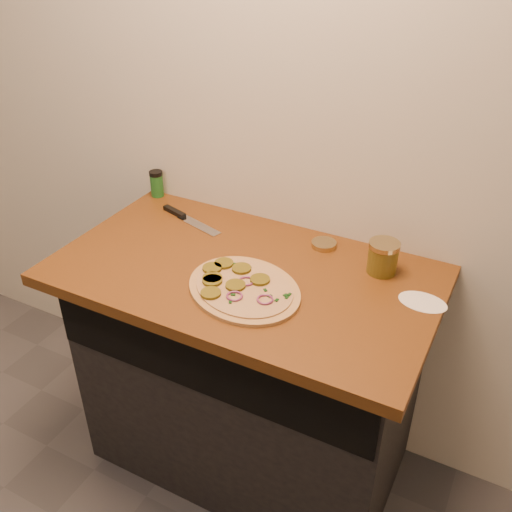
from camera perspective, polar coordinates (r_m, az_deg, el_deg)
The scene contains 8 objects.
cabinet at distance 2.10m, azimuth -0.61°, elevation -11.64°, with size 1.10×0.60×0.86m, color black.
countertop at distance 1.80m, azimuth -1.14°, elevation -1.82°, with size 1.20×0.70×0.04m, color brown.
pizza at distance 1.69m, azimuth -1.38°, elevation -3.15°, with size 0.49×0.49×0.03m.
chefs_knife at distance 2.08m, azimuth -7.04°, elevation 3.79°, with size 0.28×0.11×0.02m.
mason_jar_lid at distance 1.91m, azimuth 6.81°, elevation 1.17°, with size 0.08×0.08×0.02m, color tan.
salsa_jar at distance 1.79m, azimuth 12.58°, elevation -0.12°, with size 0.10×0.10×0.10m.
spice_shaker at distance 2.25m, azimuth -9.90°, elevation 7.15°, with size 0.05×0.05×0.10m.
flour_spill at distance 1.71m, azimuth 16.32°, elevation -4.44°, with size 0.14×0.14×0.00m, color white.
Camera 1 is at (0.72, 0.11, 1.88)m, focal length 40.00 mm.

